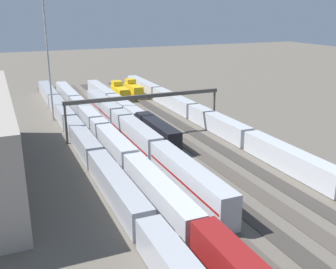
{
  "coord_description": "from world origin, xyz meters",
  "views": [
    {
      "loc": [
        -73.25,
        28.87,
        26.41
      ],
      "look_at": [
        -4.06,
        -1.11,
        2.5
      ],
      "focal_mm": 42.62,
      "sensor_mm": 36.0,
      "label": 1
    }
  ],
  "objects_px": {
    "train_on_track_3": "(123,108)",
    "light_mast_1": "(46,39)",
    "train_on_track_4": "(135,134)",
    "signal_gantry": "(145,100)",
    "train_on_track_5": "(110,139)",
    "train_on_track_2": "(120,92)",
    "train_on_track_0": "(218,124)",
    "train_on_track_6": "(81,139)",
    "train_on_track_1": "(133,90)"
  },
  "relations": [
    {
      "from": "train_on_track_3",
      "to": "light_mast_1",
      "type": "distance_m",
      "value": 24.56
    },
    {
      "from": "train_on_track_4",
      "to": "signal_gantry",
      "type": "distance_m",
      "value": 10.16
    },
    {
      "from": "signal_gantry",
      "to": "train_on_track_5",
      "type": "bearing_deg",
      "value": 123.8
    },
    {
      "from": "train_on_track_3",
      "to": "signal_gantry",
      "type": "height_order",
      "value": "signal_gantry"
    },
    {
      "from": "train_on_track_2",
      "to": "train_on_track_0",
      "type": "bearing_deg",
      "value": -166.46
    },
    {
      "from": "train_on_track_6",
      "to": "signal_gantry",
      "type": "xyz_separation_m",
      "value": [
        4.32,
        -15.0,
        5.63
      ]
    },
    {
      "from": "train_on_track_1",
      "to": "train_on_track_6",
      "type": "bearing_deg",
      "value": 149.46
    },
    {
      "from": "signal_gantry",
      "to": "train_on_track_4",
      "type": "bearing_deg",
      "value": 145.48
    },
    {
      "from": "train_on_track_0",
      "to": "train_on_track_6",
      "type": "bearing_deg",
      "value": 87.97
    },
    {
      "from": "train_on_track_4",
      "to": "train_on_track_6",
      "type": "distance_m",
      "value": 10.44
    },
    {
      "from": "train_on_track_3",
      "to": "train_on_track_6",
      "type": "xyz_separation_m",
      "value": [
        -20.89,
        15.0,
        -0.09
      ]
    },
    {
      "from": "train_on_track_2",
      "to": "train_on_track_4",
      "type": "bearing_deg",
      "value": 167.03
    },
    {
      "from": "train_on_track_4",
      "to": "signal_gantry",
      "type": "relative_size",
      "value": 2.04
    },
    {
      "from": "train_on_track_3",
      "to": "train_on_track_6",
      "type": "bearing_deg",
      "value": 144.31
    },
    {
      "from": "train_on_track_0",
      "to": "train_on_track_1",
      "type": "bearing_deg",
      "value": 6.57
    },
    {
      "from": "train_on_track_4",
      "to": "train_on_track_5",
      "type": "height_order",
      "value": "train_on_track_4"
    },
    {
      "from": "train_on_track_5",
      "to": "signal_gantry",
      "type": "bearing_deg",
      "value": -56.2
    },
    {
      "from": "train_on_track_2",
      "to": "light_mast_1",
      "type": "height_order",
      "value": "light_mast_1"
    },
    {
      "from": "train_on_track_6",
      "to": "train_on_track_1",
      "type": "bearing_deg",
      "value": -30.54
    },
    {
      "from": "signal_gantry",
      "to": "train_on_track_2",
      "type": "bearing_deg",
      "value": -7.87
    },
    {
      "from": "train_on_track_0",
      "to": "train_on_track_5",
      "type": "height_order",
      "value": "train_on_track_5"
    },
    {
      "from": "train_on_track_1",
      "to": "train_on_track_3",
      "type": "bearing_deg",
      "value": 155.05
    },
    {
      "from": "train_on_track_3",
      "to": "train_on_track_4",
      "type": "xyz_separation_m",
      "value": [
        -23.84,
        5.0,
        0.5
      ]
    },
    {
      "from": "train_on_track_4",
      "to": "train_on_track_6",
      "type": "xyz_separation_m",
      "value": [
        2.95,
        10.0,
        -0.59
      ]
    },
    {
      "from": "train_on_track_6",
      "to": "light_mast_1",
      "type": "relative_size",
      "value": 3.84
    },
    {
      "from": "train_on_track_4",
      "to": "train_on_track_2",
      "type": "height_order",
      "value": "same"
    },
    {
      "from": "train_on_track_4",
      "to": "train_on_track_6",
      "type": "bearing_deg",
      "value": 73.56
    },
    {
      "from": "train_on_track_4",
      "to": "train_on_track_5",
      "type": "xyz_separation_m",
      "value": [
        0.58,
        5.0,
        -0.54
      ]
    },
    {
      "from": "train_on_track_5",
      "to": "signal_gantry",
      "type": "xyz_separation_m",
      "value": [
        6.69,
        -10.0,
        5.58
      ]
    },
    {
      "from": "train_on_track_2",
      "to": "train_on_track_3",
      "type": "bearing_deg",
      "value": 165.68
    },
    {
      "from": "train_on_track_0",
      "to": "train_on_track_6",
      "type": "distance_m",
      "value": 30.02
    },
    {
      "from": "train_on_track_4",
      "to": "train_on_track_1",
      "type": "distance_m",
      "value": 47.75
    },
    {
      "from": "train_on_track_1",
      "to": "train_on_track_5",
      "type": "xyz_separation_m",
      "value": [
        -44.75,
        20.0,
        -0.08
      ]
    },
    {
      "from": "train_on_track_6",
      "to": "train_on_track_5",
      "type": "distance_m",
      "value": 5.54
    },
    {
      "from": "train_on_track_3",
      "to": "train_on_track_5",
      "type": "distance_m",
      "value": 25.32
    },
    {
      "from": "train_on_track_4",
      "to": "train_on_track_5",
      "type": "distance_m",
      "value": 5.06
    },
    {
      "from": "train_on_track_3",
      "to": "train_on_track_4",
      "type": "distance_m",
      "value": 24.36
    },
    {
      "from": "train_on_track_0",
      "to": "train_on_track_3",
      "type": "distance_m",
      "value": 26.58
    },
    {
      "from": "train_on_track_6",
      "to": "train_on_track_2",
      "type": "xyz_separation_m",
      "value": [
        40.48,
        -20.0,
        0.14
      ]
    },
    {
      "from": "train_on_track_1",
      "to": "train_on_track_2",
      "type": "height_order",
      "value": "same"
    },
    {
      "from": "train_on_track_0",
      "to": "signal_gantry",
      "type": "relative_size",
      "value": 3.42
    },
    {
      "from": "train_on_track_1",
      "to": "train_on_track_0",
      "type": "bearing_deg",
      "value": -173.43
    },
    {
      "from": "light_mast_1",
      "to": "train_on_track_6",
      "type": "bearing_deg",
      "value": -175.01
    },
    {
      "from": "train_on_track_1",
      "to": "train_on_track_2",
      "type": "distance_m",
      "value": 5.35
    },
    {
      "from": "train_on_track_1",
      "to": "train_on_track_2",
      "type": "relative_size",
      "value": 1.0
    },
    {
      "from": "train_on_track_0",
      "to": "train_on_track_2",
      "type": "bearing_deg",
      "value": 13.54
    },
    {
      "from": "train_on_track_4",
      "to": "train_on_track_1",
      "type": "bearing_deg",
      "value": -18.31
    },
    {
      "from": "train_on_track_5",
      "to": "train_on_track_6",
      "type": "bearing_deg",
      "value": 64.59
    },
    {
      "from": "train_on_track_3",
      "to": "signal_gantry",
      "type": "bearing_deg",
      "value": 180.0
    },
    {
      "from": "train_on_track_3",
      "to": "train_on_track_4",
      "type": "bearing_deg",
      "value": 168.15
    }
  ]
}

